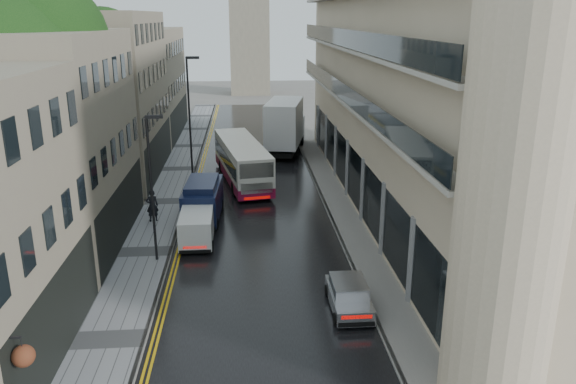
{
  "coord_description": "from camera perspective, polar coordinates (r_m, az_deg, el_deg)",
  "views": [
    {
      "loc": [
        -0.56,
        -8.14,
        11.81
      ],
      "look_at": [
        1.48,
        18.0,
        3.55
      ],
      "focal_mm": 35.0,
      "sensor_mm": 36.0,
      "label": 1
    }
  ],
  "objects": [
    {
      "name": "road",
      "position": [
        37.54,
        -3.39,
        -0.87
      ],
      "size": [
        9.0,
        85.0,
        0.02
      ],
      "primitive_type": "cube",
      "color": "black",
      "rests_on": "ground"
    },
    {
      "name": "left_sidewalk",
      "position": [
        37.9,
        -12.27,
        -1.0
      ],
      "size": [
        2.7,
        85.0,
        0.12
      ],
      "primitive_type": "cube",
      "color": "gray",
      "rests_on": "ground"
    },
    {
      "name": "right_sidewalk",
      "position": [
        38.0,
        4.78,
        -0.6
      ],
      "size": [
        1.8,
        85.0,
        0.12
      ],
      "primitive_type": "cube",
      "color": "slate",
      "rests_on": "ground"
    },
    {
      "name": "old_shop_row",
      "position": [
        39.59,
        -17.58,
        8.24
      ],
      "size": [
        4.5,
        56.0,
        12.0
      ],
      "primitive_type": null,
      "color": "gray",
      "rests_on": "ground"
    },
    {
      "name": "modern_block",
      "position": [
        36.15,
        13.24,
        9.38
      ],
      "size": [
        8.0,
        40.0,
        14.0
      ],
      "primitive_type": null,
      "color": "beige",
      "rests_on": "ground"
    },
    {
      "name": "tree_far",
      "position": [
        43.12,
        -20.35,
        8.97
      ],
      "size": [
        9.24,
        9.24,
        12.46
      ],
      "primitive_type": null,
      "color": "black",
      "rests_on": "ground"
    },
    {
      "name": "cream_bus",
      "position": [
        38.44,
        -5.58,
        1.86
      ],
      "size": [
        4.38,
        11.22,
        2.99
      ],
      "primitive_type": null,
      "rotation": [
        0.0,
        0.0,
        0.18
      ],
      "color": "silver",
      "rests_on": "road"
    },
    {
      "name": "white_lorry",
      "position": [
        48.58,
        -2.04,
        6.29
      ],
      "size": [
        4.44,
        9.4,
        4.75
      ],
      "primitive_type": null,
      "rotation": [
        0.0,
        0.0,
        -0.2
      ],
      "color": "white",
      "rests_on": "road"
    },
    {
      "name": "silver_hatchback",
      "position": [
        22.77,
        4.99,
        -11.86
      ],
      "size": [
        1.54,
        3.5,
        1.31
      ],
      "primitive_type": null,
      "rotation": [
        0.0,
        0.0,
        -0.0
      ],
      "color": "#A1A0A5",
      "rests_on": "road"
    },
    {
      "name": "white_van",
      "position": [
        29.59,
        -10.92,
        -4.44
      ],
      "size": [
        1.75,
        4.0,
        1.8
      ],
      "primitive_type": null,
      "rotation": [
        0.0,
        0.0,
        0.01
      ],
      "color": "silver",
      "rests_on": "road"
    },
    {
      "name": "navy_van",
      "position": [
        32.63,
        -10.6,
        -1.61
      ],
      "size": [
        2.26,
        5.12,
        2.56
      ],
      "primitive_type": null,
      "rotation": [
        0.0,
        0.0,
        -0.05
      ],
      "color": "#0E1634",
      "rests_on": "road"
    },
    {
      "name": "pedestrian",
      "position": [
        34.12,
        -13.62,
        -1.35
      ],
      "size": [
        0.8,
        0.63,
        1.93
      ],
      "primitive_type": "imported",
      "rotation": [
        0.0,
        0.0,
        3.4
      ],
      "color": "black",
      "rests_on": "left_sidewalk"
    },
    {
      "name": "lamp_post_near",
      "position": [
        27.87,
        -13.68,
        0.15
      ],
      "size": [
        0.83,
        0.24,
        7.24
      ],
      "primitive_type": null,
      "rotation": [
        0.0,
        0.0,
        0.07
      ],
      "color": "black",
      "rests_on": "left_sidewalk"
    },
    {
      "name": "lamp_post_far",
      "position": [
        43.3,
        -9.98,
        7.54
      ],
      "size": [
        1.0,
        0.26,
        8.81
      ],
      "primitive_type": null,
      "rotation": [
        0.0,
        0.0,
        -0.04
      ],
      "color": "black",
      "rests_on": "left_sidewalk"
    }
  ]
}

